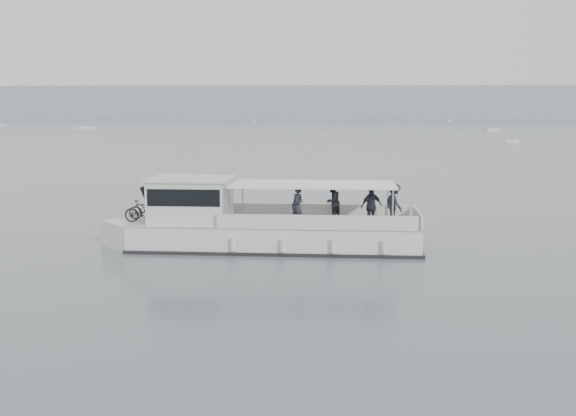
{
  "coord_description": "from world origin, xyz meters",
  "views": [
    {
      "loc": [
        -0.42,
        -27.62,
        5.27
      ],
      "look_at": [
        -1.49,
        -2.97,
        1.6
      ],
      "focal_mm": 40.0,
      "sensor_mm": 36.0,
      "label": 1
    }
  ],
  "objects": [
    {
      "name": "tour_boat",
      "position": [
        -3.09,
        -2.93,
        0.87
      ],
      "size": [
        12.72,
        3.64,
        5.31
      ],
      "rotation": [
        0.0,
        0.0,
        -0.04
      ],
      "color": "silver",
      "rests_on": "ground"
    },
    {
      "name": "moored_fleet",
      "position": [
        -22.29,
        203.35,
        0.36
      ],
      "size": [
        453.5,
        372.71,
        9.77
      ],
      "color": "silver",
      "rests_on": "ground"
    },
    {
      "name": "headland",
      "position": [
        0.0,
        560.0,
        14.0
      ],
      "size": [
        1400.0,
        90.0,
        28.0
      ],
      "primitive_type": "cube",
      "color": "#939EA8",
      "rests_on": "ground"
    },
    {
      "name": "ground",
      "position": [
        0.0,
        0.0,
        0.0
      ],
      "size": [
        1400.0,
        1400.0,
        0.0
      ],
      "primitive_type": "plane",
      "color": "#50595E",
      "rests_on": "ground"
    }
  ]
}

